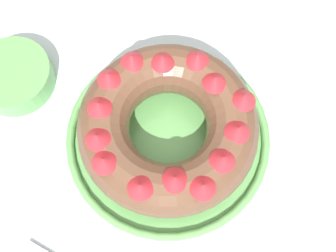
% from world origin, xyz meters
% --- Properties ---
extents(ground_plane, '(8.00, 8.00, 0.00)m').
position_xyz_m(ground_plane, '(0.00, 0.00, 0.00)').
color(ground_plane, brown).
extents(dining_table, '(1.13, 1.11, 0.74)m').
position_xyz_m(dining_table, '(0.00, 0.00, 0.65)').
color(dining_table, silver).
rests_on(dining_table, ground_plane).
extents(serving_dish, '(0.31, 0.31, 0.02)m').
position_xyz_m(serving_dish, '(-0.02, 0.02, 0.75)').
color(serving_dish, '#6BB760').
rests_on(serving_dish, dining_table).
extents(bundt_cake, '(0.26, 0.26, 0.09)m').
position_xyz_m(bundt_cake, '(-0.02, 0.02, 0.80)').
color(bundt_cake, brown).
rests_on(bundt_cake, serving_dish).
extents(side_bowl, '(0.12, 0.12, 0.04)m').
position_xyz_m(side_bowl, '(-0.05, 0.28, 0.76)').
color(side_bowl, '#6BB760').
rests_on(side_bowl, dining_table).
extents(napkin, '(0.16, 0.12, 0.00)m').
position_xyz_m(napkin, '(0.26, -0.03, 0.75)').
color(napkin, '#B2D1B7').
rests_on(napkin, dining_table).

